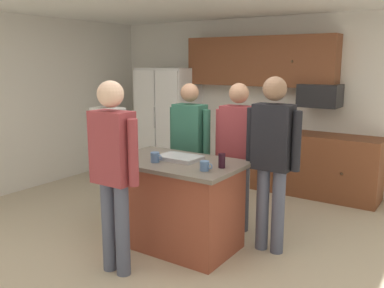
{
  "coord_description": "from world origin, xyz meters",
  "views": [
    {
      "loc": [
        2.38,
        -3.43,
        1.93
      ],
      "look_at": [
        -0.07,
        0.25,
        1.05
      ],
      "focal_mm": 39.06,
      "sensor_mm": 36.0,
      "label": 1
    }
  ],
  "objects_px": {
    "glass_pilsner": "(121,151)",
    "mug_blue_stoneware": "(155,157)",
    "kitchen_island": "(176,203)",
    "serving_tray": "(179,158)",
    "person_elder_center": "(190,142)",
    "microwave_over_range": "(320,96)",
    "person_guest_left": "(109,146)",
    "person_guest_right": "(238,147)",
    "person_host_foreground": "(272,152)",
    "mug_ceramic_white": "(205,166)",
    "glass_short_whisky": "(222,161)",
    "refrigerator": "(168,120)",
    "person_guest_by_door": "(113,164)"
  },
  "relations": [
    {
      "from": "person_elder_center",
      "to": "person_host_foreground",
      "type": "relative_size",
      "value": 0.94
    },
    {
      "from": "microwave_over_range",
      "to": "person_elder_center",
      "type": "height_order",
      "value": "person_elder_center"
    },
    {
      "from": "person_guest_left",
      "to": "mug_ceramic_white",
      "type": "height_order",
      "value": "person_guest_left"
    },
    {
      "from": "kitchen_island",
      "to": "glass_short_whisky",
      "type": "distance_m",
      "value": 0.75
    },
    {
      "from": "refrigerator",
      "to": "person_elder_center",
      "type": "distance_m",
      "value": 2.32
    },
    {
      "from": "glass_pilsner",
      "to": "mug_blue_stoneware",
      "type": "xyz_separation_m",
      "value": [
        0.39,
        0.08,
        -0.03
      ]
    },
    {
      "from": "mug_ceramic_white",
      "to": "mug_blue_stoneware",
      "type": "distance_m",
      "value": 0.59
    },
    {
      "from": "glass_short_whisky",
      "to": "glass_pilsner",
      "type": "bearing_deg",
      "value": -166.27
    },
    {
      "from": "mug_ceramic_white",
      "to": "kitchen_island",
      "type": "bearing_deg",
      "value": 159.0
    },
    {
      "from": "person_elder_center",
      "to": "mug_blue_stoneware",
      "type": "bearing_deg",
      "value": -11.63
    },
    {
      "from": "refrigerator",
      "to": "glass_short_whisky",
      "type": "xyz_separation_m",
      "value": [
        2.46,
        -2.43,
        0.09
      ]
    },
    {
      "from": "microwave_over_range",
      "to": "mug_blue_stoneware",
      "type": "distance_m",
      "value": 2.88
    },
    {
      "from": "person_guest_left",
      "to": "mug_blue_stoneware",
      "type": "height_order",
      "value": "person_guest_left"
    },
    {
      "from": "refrigerator",
      "to": "kitchen_island",
      "type": "height_order",
      "value": "refrigerator"
    },
    {
      "from": "person_host_foreground",
      "to": "serving_tray",
      "type": "bearing_deg",
      "value": -2.64
    },
    {
      "from": "person_elder_center",
      "to": "person_guest_left",
      "type": "xyz_separation_m",
      "value": [
        -0.71,
        -0.65,
        -0.02
      ]
    },
    {
      "from": "microwave_over_range",
      "to": "glass_short_whisky",
      "type": "height_order",
      "value": "microwave_over_range"
    },
    {
      "from": "refrigerator",
      "to": "serving_tray",
      "type": "bearing_deg",
      "value": -50.9
    },
    {
      "from": "person_guest_right",
      "to": "mug_ceramic_white",
      "type": "xyz_separation_m",
      "value": [
        0.14,
        -0.92,
        -0.01
      ]
    },
    {
      "from": "person_guest_by_door",
      "to": "mug_ceramic_white",
      "type": "xyz_separation_m",
      "value": [
        0.58,
        0.6,
        -0.06
      ]
    },
    {
      "from": "person_guest_right",
      "to": "mug_ceramic_white",
      "type": "bearing_deg",
      "value": 32.03
    },
    {
      "from": "person_elder_center",
      "to": "serving_tray",
      "type": "relative_size",
      "value": 3.8
    },
    {
      "from": "person_elder_center",
      "to": "microwave_over_range",
      "type": "bearing_deg",
      "value": 127.01
    },
    {
      "from": "person_elder_center",
      "to": "mug_blue_stoneware",
      "type": "relative_size",
      "value": 12.62
    },
    {
      "from": "kitchen_island",
      "to": "serving_tray",
      "type": "xyz_separation_m",
      "value": [
        0.01,
        0.05,
        0.48
      ]
    },
    {
      "from": "person_guest_right",
      "to": "mug_blue_stoneware",
      "type": "relative_size",
      "value": 12.78
    },
    {
      "from": "microwave_over_range",
      "to": "person_host_foreground",
      "type": "height_order",
      "value": "person_host_foreground"
    },
    {
      "from": "person_guest_right",
      "to": "glass_short_whisky",
      "type": "height_order",
      "value": "person_guest_right"
    },
    {
      "from": "glass_short_whisky",
      "to": "mug_ceramic_white",
      "type": "height_order",
      "value": "glass_short_whisky"
    },
    {
      "from": "person_guest_left",
      "to": "kitchen_island",
      "type": "bearing_deg",
      "value": 0.0
    },
    {
      "from": "person_elder_center",
      "to": "glass_short_whisky",
      "type": "bearing_deg",
      "value": 25.77
    },
    {
      "from": "mug_ceramic_white",
      "to": "serving_tray",
      "type": "bearing_deg",
      "value": 153.09
    },
    {
      "from": "person_elder_center",
      "to": "glass_pilsner",
      "type": "relative_size",
      "value": 10.16
    },
    {
      "from": "person_elder_center",
      "to": "person_host_foreground",
      "type": "height_order",
      "value": "person_host_foreground"
    },
    {
      "from": "microwave_over_range",
      "to": "person_guest_by_door",
      "type": "distance_m",
      "value": 3.45
    },
    {
      "from": "refrigerator",
      "to": "glass_pilsner",
      "type": "xyz_separation_m",
      "value": [
        1.4,
        -2.69,
        0.1
      ]
    },
    {
      "from": "person_elder_center",
      "to": "person_guest_right",
      "type": "bearing_deg",
      "value": 66.19
    },
    {
      "from": "refrigerator",
      "to": "person_guest_left",
      "type": "xyz_separation_m",
      "value": [
        0.89,
        -2.34,
        0.04
      ]
    },
    {
      "from": "person_guest_left",
      "to": "person_guest_right",
      "type": "xyz_separation_m",
      "value": [
        1.36,
        0.65,
        0.03
      ]
    },
    {
      "from": "mug_ceramic_white",
      "to": "person_host_foreground",
      "type": "bearing_deg",
      "value": 55.73
    },
    {
      "from": "microwave_over_range",
      "to": "serving_tray",
      "type": "bearing_deg",
      "value": -104.94
    },
    {
      "from": "person_elder_center",
      "to": "glass_pilsner",
      "type": "distance_m",
      "value": 1.02
    },
    {
      "from": "microwave_over_range",
      "to": "glass_pilsner",
      "type": "bearing_deg",
      "value": -113.15
    },
    {
      "from": "refrigerator",
      "to": "person_guest_left",
      "type": "height_order",
      "value": "refrigerator"
    },
    {
      "from": "glass_short_whisky",
      "to": "mug_blue_stoneware",
      "type": "distance_m",
      "value": 0.69
    },
    {
      "from": "microwave_over_range",
      "to": "glass_pilsner",
      "type": "relative_size",
      "value": 3.4
    },
    {
      "from": "glass_short_whisky",
      "to": "glass_pilsner",
      "type": "height_order",
      "value": "glass_pilsner"
    },
    {
      "from": "kitchen_island",
      "to": "glass_pilsner",
      "type": "xyz_separation_m",
      "value": [
        -0.52,
        -0.25,
        0.54
      ]
    },
    {
      "from": "person_guest_left",
      "to": "mug_blue_stoneware",
      "type": "xyz_separation_m",
      "value": [
        0.91,
        -0.27,
        0.03
      ]
    },
    {
      "from": "serving_tray",
      "to": "mug_ceramic_white",
      "type": "bearing_deg",
      "value": -26.91
    }
  ]
}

